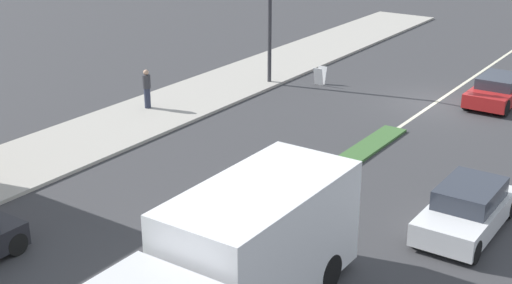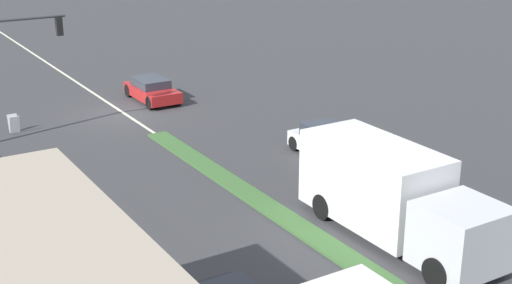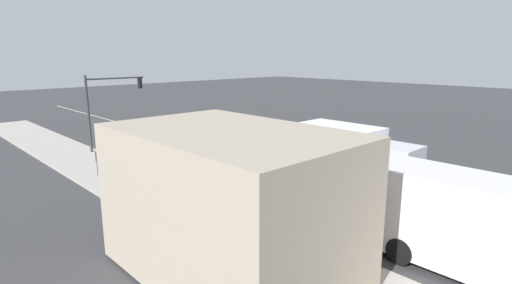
{
  "view_description": "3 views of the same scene",
  "coord_description": "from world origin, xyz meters",
  "px_view_note": "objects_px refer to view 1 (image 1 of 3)",
  "views": [
    {
      "loc": [
        -10.18,
        28.44,
        9.33
      ],
      "look_at": [
        0.53,
        12.81,
        2.13
      ],
      "focal_mm": 50.0,
      "sensor_mm": 36.0,
      "label": 1
    },
    {
      "loc": [
        12.45,
        33.06,
        10.43
      ],
      "look_at": [
        -0.36,
        12.19,
        1.99
      ],
      "focal_mm": 50.0,
      "sensor_mm": 36.0,
      "label": 2
    },
    {
      "loc": [
        18.56,
        30.6,
        7.17
      ],
      "look_at": [
        1.77,
        13.01,
        1.82
      ],
      "focal_mm": 28.0,
      "sensor_mm": 36.0,
      "label": 3
    }
  ],
  "objects_px": {
    "warning_aframe_sign": "(320,76)",
    "delivery_truck": "(238,259)",
    "hatchback_red": "(498,90)",
    "traffic_signal_main": "(297,4)",
    "pedestrian": "(147,88)",
    "van_white": "(467,209)"
  },
  "relations": [
    {
      "from": "hatchback_red",
      "to": "traffic_signal_main",
      "type": "bearing_deg",
      "value": 19.4
    },
    {
      "from": "warning_aframe_sign",
      "to": "delivery_truck",
      "type": "height_order",
      "value": "delivery_truck"
    },
    {
      "from": "pedestrian",
      "to": "hatchback_red",
      "type": "xyz_separation_m",
      "value": [
        -11.74,
        -9.14,
        -0.38
      ]
    },
    {
      "from": "traffic_signal_main",
      "to": "van_white",
      "type": "xyz_separation_m",
      "value": [
        -11.12,
        9.17,
        -3.26
      ]
    },
    {
      "from": "warning_aframe_sign",
      "to": "pedestrian",
      "type": "bearing_deg",
      "value": 61.57
    },
    {
      "from": "pedestrian",
      "to": "van_white",
      "type": "distance_m",
      "value": 14.84
    },
    {
      "from": "hatchback_red",
      "to": "warning_aframe_sign",
      "type": "bearing_deg",
      "value": 12.51
    },
    {
      "from": "traffic_signal_main",
      "to": "pedestrian",
      "type": "bearing_deg",
      "value": 61.16
    },
    {
      "from": "traffic_signal_main",
      "to": "van_white",
      "type": "distance_m",
      "value": 14.78
    },
    {
      "from": "traffic_signal_main",
      "to": "warning_aframe_sign",
      "type": "relative_size",
      "value": 6.69
    },
    {
      "from": "pedestrian",
      "to": "van_white",
      "type": "bearing_deg",
      "value": 168.48
    },
    {
      "from": "traffic_signal_main",
      "to": "hatchback_red",
      "type": "distance_m",
      "value": 9.42
    },
    {
      "from": "delivery_truck",
      "to": "hatchback_red",
      "type": "relative_size",
      "value": 1.94
    },
    {
      "from": "pedestrian",
      "to": "warning_aframe_sign",
      "type": "bearing_deg",
      "value": -118.43
    },
    {
      "from": "traffic_signal_main",
      "to": "hatchback_red",
      "type": "bearing_deg",
      "value": -160.6
    },
    {
      "from": "van_white",
      "to": "hatchback_red",
      "type": "bearing_deg",
      "value": -76.97
    },
    {
      "from": "traffic_signal_main",
      "to": "hatchback_red",
      "type": "height_order",
      "value": "traffic_signal_main"
    },
    {
      "from": "traffic_signal_main",
      "to": "delivery_truck",
      "type": "distance_m",
      "value": 18.25
    },
    {
      "from": "warning_aframe_sign",
      "to": "hatchback_red",
      "type": "relative_size",
      "value": 0.22
    },
    {
      "from": "hatchback_red",
      "to": "van_white",
      "type": "bearing_deg",
      "value": 103.03
    },
    {
      "from": "warning_aframe_sign",
      "to": "delivery_truck",
      "type": "distance_m",
      "value": 18.96
    },
    {
      "from": "traffic_signal_main",
      "to": "pedestrian",
      "type": "distance_m",
      "value": 7.66
    }
  ]
}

